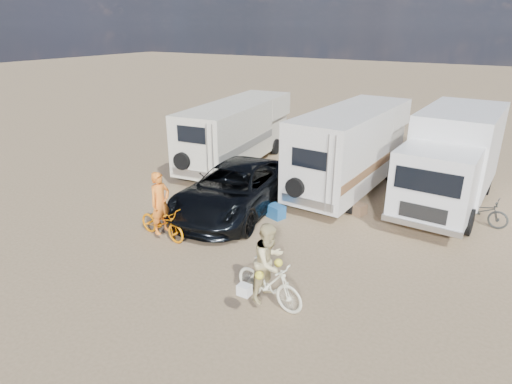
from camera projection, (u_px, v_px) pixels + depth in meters
The scene contains 12 objects.
ground at pixel (251, 262), 11.84m from camera, with size 140.00×140.00×0.00m, color #8E7454.
rv_main at pixel (350, 151), 16.45m from camera, with size 2.22×6.90×3.16m, color white, non-canonical shape.
rv_left at pixel (237, 134), 19.63m from camera, with size 2.22×7.46×2.84m, color beige, non-canonical shape.
box_truck at pixel (451, 161), 14.95m from camera, with size 2.45×6.80×3.34m, color silver, non-canonical shape.
dark_suv at pixel (235, 189), 14.81m from camera, with size 2.72×5.90×1.64m, color black.
bike_man at pixel (162, 223), 13.07m from camera, with size 0.64×1.84×0.96m, color orange.
bike_woman at pixel (269, 282), 9.92m from camera, with size 0.53×1.87×1.12m, color #E8E7C6.
rider_man at pixel (161, 208), 12.90m from camera, with size 0.70×0.46×1.91m, color orange.
rider_woman at pixel (269, 269), 9.78m from camera, with size 0.90×0.70×1.85m, color #CBBA80.
bike_parked at pixel (479, 210), 13.97m from camera, with size 0.63×1.79×0.94m, color #2A2D2B.
cooler at pixel (276, 212), 14.49m from camera, with size 0.55×0.40×0.44m, color navy.
crate at pixel (358, 209), 14.79m from camera, with size 0.46×0.46×0.37m, color brown.
Camera 1 is at (5.38, -8.82, 6.11)m, focal length 30.31 mm.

